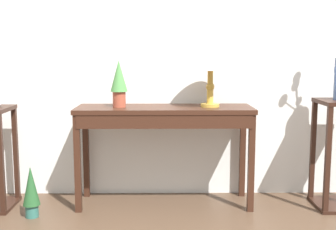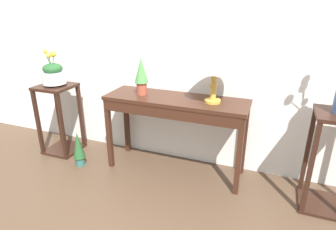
{
  "view_description": "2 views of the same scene",
  "coord_description": "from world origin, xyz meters",
  "px_view_note": "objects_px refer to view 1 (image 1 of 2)",
  "views": [
    {
      "loc": [
        -0.04,
        -2.3,
        1.18
      ],
      "look_at": [
        -0.01,
        1.14,
        0.69
      ],
      "focal_mm": 47.07,
      "sensor_mm": 36.0,
      "label": 1
    },
    {
      "loc": [
        0.81,
        -1.34,
        1.59
      ],
      "look_at": [
        -0.09,
        0.97,
        0.61
      ],
      "focal_mm": 30.38,
      "sensor_mm": 36.0,
      "label": 2
    }
  ],
  "objects_px": {
    "console_table": "(164,121)",
    "table_lamp": "(211,58)",
    "potted_plant_floor": "(31,190)",
    "potted_plant_on_console": "(119,81)"
  },
  "relations": [
    {
      "from": "potted_plant_on_console",
      "to": "potted_plant_floor",
      "type": "bearing_deg",
      "value": -156.18
    },
    {
      "from": "potted_plant_on_console",
      "to": "potted_plant_floor",
      "type": "distance_m",
      "value": 1.02
    },
    {
      "from": "table_lamp",
      "to": "potted_plant_floor",
      "type": "distance_m",
      "value": 1.63
    },
    {
      "from": "table_lamp",
      "to": "potted_plant_on_console",
      "type": "distance_m",
      "value": 0.71
    },
    {
      "from": "console_table",
      "to": "potted_plant_floor",
      "type": "relative_size",
      "value": 3.56
    },
    {
      "from": "console_table",
      "to": "potted_plant_floor",
      "type": "distance_m",
      "value": 1.09
    },
    {
      "from": "console_table",
      "to": "potted_plant_on_console",
      "type": "distance_m",
      "value": 0.46
    },
    {
      "from": "table_lamp",
      "to": "potted_plant_floor",
      "type": "height_order",
      "value": "table_lamp"
    },
    {
      "from": "console_table",
      "to": "potted_plant_on_console",
      "type": "bearing_deg",
      "value": 177.64
    },
    {
      "from": "console_table",
      "to": "table_lamp",
      "type": "relative_size",
      "value": 2.75
    }
  ]
}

